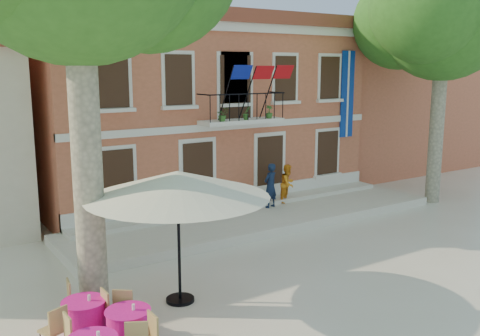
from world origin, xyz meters
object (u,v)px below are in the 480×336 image
pedestrian_navy (270,186)px  cafe_table_1 (128,327)px  pedestrian_orange (288,184)px  patio_umbrella (178,185)px  cafe_table_3 (84,316)px  plane_tree_east (444,16)px

pedestrian_navy → cafe_table_1: bearing=22.1°
cafe_table_1 → pedestrian_orange: bearing=35.2°
patio_umbrella → pedestrian_orange: size_ratio=2.82×
cafe_table_1 → cafe_table_3: same height
plane_tree_east → pedestrian_navy: (-6.77, 2.01, -6.22)m
plane_tree_east → cafe_table_3: plane_tree_east is taller
pedestrian_orange → cafe_table_3: 11.05m
cafe_table_3 → pedestrian_navy: bearing=31.4°
cafe_table_1 → cafe_table_3: (-0.58, 0.90, 0.01)m
plane_tree_east → cafe_table_1: bearing=-164.3°
pedestrian_orange → plane_tree_east: bearing=-44.1°
plane_tree_east → pedestrian_navy: 9.41m
pedestrian_orange → cafe_table_1: 11.03m
patio_umbrella → pedestrian_orange: patio_umbrella is taller
patio_umbrella → cafe_table_3: bearing=-170.1°
patio_umbrella → pedestrian_navy: 8.06m
patio_umbrella → cafe_table_1: bearing=-143.8°
plane_tree_east → patio_umbrella: bearing=-167.7°
plane_tree_east → pedestrian_navy: plane_tree_east is taller
pedestrian_navy → cafe_table_1: 10.14m
plane_tree_east → cafe_table_3: bearing=-168.1°
patio_umbrella → pedestrian_navy: size_ratio=2.54×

